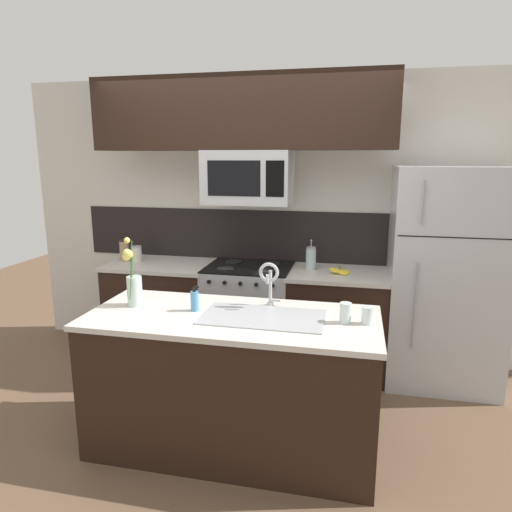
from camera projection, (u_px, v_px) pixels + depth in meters
The scene contains 20 objects.
ground_plane at pixel (222, 413), 3.43m from camera, with size 10.00×10.00×0.00m, color brown.
rear_partition at pixel (289, 220), 4.31m from camera, with size 5.20×0.10×2.60m, color silver.
splash_band at pixel (257, 235), 4.35m from camera, with size 3.48×0.01×0.48m, color black.
back_counter_left at pixel (163, 309), 4.37m from camera, with size 0.97×0.65×0.91m.
back_counter_right at pixel (337, 322), 4.03m from camera, with size 0.86×0.65×0.91m.
stove_range at pixel (249, 315), 4.19m from camera, with size 0.76×0.64×0.93m.
microwave at pixel (248, 177), 3.90m from camera, with size 0.74×0.40×0.45m.
upper_cabinet_band at pixel (241, 113), 3.78m from camera, with size 2.53×0.34×0.60m, color black.
refrigerator at pixel (445, 278), 3.77m from camera, with size 0.89×0.74×1.81m.
storage_jar_tall at pixel (124, 250), 4.34m from camera, with size 0.09×0.09×0.21m.
storage_jar_medium at pixel (136, 254), 4.33m from camera, with size 0.10×0.10×0.15m.
banana_bunch at pixel (340, 271), 3.86m from camera, with size 0.19×0.12×0.08m.
french_press at pixel (311, 258), 4.02m from camera, with size 0.09×0.09×0.27m.
island_counter at pixel (233, 381), 2.96m from camera, with size 1.84×0.79×0.91m.
kitchen_sink at pixel (263, 328), 2.84m from camera, with size 0.76×0.42×0.16m.
sink_faucet at pixel (269, 278), 2.98m from camera, with size 0.14×0.14×0.31m.
dish_soap_bottle at pixel (195, 301), 2.93m from camera, with size 0.06×0.05×0.16m.
drinking_glass at pixel (345, 313), 2.72m from camera, with size 0.07×0.07×0.12m.
spare_glass at pixel (367, 315), 2.71m from camera, with size 0.07×0.07×0.11m.
flower_vase at pixel (134, 286), 3.02m from camera, with size 0.11×0.16×0.46m.
Camera 1 is at (0.91, -2.97, 1.88)m, focal length 32.00 mm.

